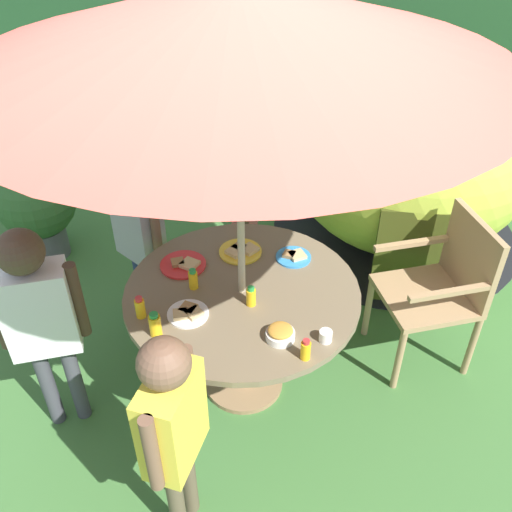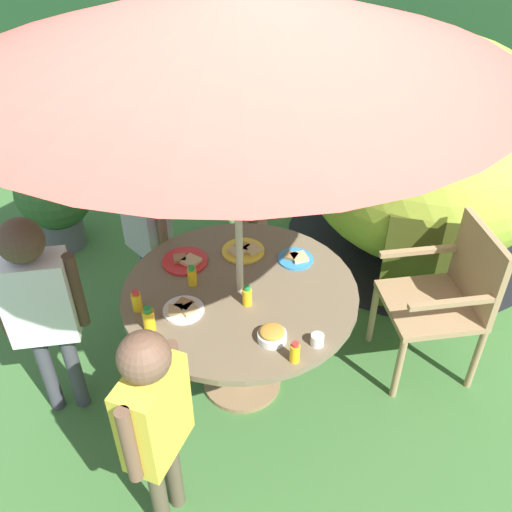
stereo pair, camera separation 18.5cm
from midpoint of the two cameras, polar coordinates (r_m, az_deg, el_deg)
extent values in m
cube|color=#3D6B33|center=(3.38, 0.20, -12.79)|extent=(10.00, 10.00, 0.02)
cube|color=#234C28|center=(6.06, 12.64, 21.94)|extent=(9.00, 0.70, 2.11)
cylinder|color=#93704C|center=(3.36, 0.20, -12.52)|extent=(0.45, 0.45, 0.03)
cylinder|color=#93704C|center=(3.12, 0.22, -8.66)|extent=(0.11, 0.11, 0.68)
cylinder|color=#75664C|center=(2.87, 0.23, -3.69)|extent=(1.20, 1.20, 0.03)
cylinder|color=#B7AD8C|center=(2.63, 0.25, 2.65)|extent=(0.04, 0.04, 2.17)
cone|color=#CC4C3F|center=(2.24, 0.32, 22.69)|extent=(2.19, 2.19, 0.30)
cylinder|color=tan|center=(3.54, 13.21, -5.76)|extent=(0.04, 0.04, 0.44)
cylinder|color=tan|center=(3.26, 15.79, -10.94)|extent=(0.04, 0.04, 0.44)
cylinder|color=tan|center=(3.71, 19.74, -4.85)|extent=(0.04, 0.04, 0.44)
cylinder|color=tan|center=(3.45, 22.78, -9.64)|extent=(0.04, 0.04, 0.44)
cube|color=tan|center=(3.33, 18.68, -4.79)|extent=(0.66, 0.65, 0.04)
cube|color=tan|center=(3.28, 23.05, -1.06)|extent=(0.25, 0.44, 0.46)
cube|color=tan|center=(3.34, 17.91, 0.46)|extent=(0.45, 0.26, 0.03)
cube|color=tan|center=(3.05, 21.12, -4.46)|extent=(0.45, 0.26, 0.03)
ellipsoid|color=#B2C63F|center=(4.24, 18.09, 10.20)|extent=(2.02, 2.09, 1.54)
cylinder|color=black|center=(4.62, 16.30, 1.76)|extent=(2.15, 2.15, 0.01)
cube|color=#3E4516|center=(3.64, 17.94, -1.09)|extent=(0.50, 0.10, 0.69)
cylinder|color=#595960|center=(4.53, -17.72, 2.36)|extent=(0.31, 0.31, 0.24)
sphere|color=#33602D|center=(4.34, -18.59, 6.21)|extent=(0.56, 0.56, 0.56)
cylinder|color=navy|center=(3.95, 1.34, 1.39)|extent=(0.07, 0.07, 0.52)
cylinder|color=navy|center=(3.85, 1.23, 0.28)|extent=(0.07, 0.07, 0.52)
cube|color=#EA727F|center=(3.64, 1.39, 6.96)|extent=(0.24, 0.33, 0.44)
cylinder|color=#4C3828|center=(3.77, 1.55, 8.56)|extent=(0.06, 0.06, 0.40)
cylinder|color=#4C3828|center=(3.48, 1.23, 5.86)|extent=(0.06, 0.06, 0.40)
sphere|color=#4C3828|center=(3.48, 1.47, 11.50)|extent=(0.20, 0.20, 0.20)
cylinder|color=navy|center=(3.70, -9.37, -2.14)|extent=(0.07, 0.07, 0.52)
cylinder|color=navy|center=(3.62, -8.21, -3.07)|extent=(0.07, 0.07, 0.52)
cube|color=#99999E|center=(3.38, -9.55, 3.59)|extent=(0.34, 0.28, 0.43)
cylinder|color=brown|center=(3.49, -11.20, 4.99)|extent=(0.06, 0.06, 0.39)
cylinder|color=brown|center=(3.25, -7.86, 2.72)|extent=(0.06, 0.06, 0.39)
sphere|color=brown|center=(3.22, -10.12, 8.24)|extent=(0.19, 0.19, 0.19)
cylinder|color=#3F3F47|center=(3.22, -18.73, -11.09)|extent=(0.08, 0.08, 0.56)
cylinder|color=#3F3F47|center=(3.19, -16.30, -10.94)|extent=(0.08, 0.08, 0.56)
cube|color=white|center=(2.86, -19.41, -4.11)|extent=(0.37, 0.31, 0.47)
cylinder|color=#4C3828|center=(2.81, -15.91, -3.44)|extent=(0.06, 0.06, 0.42)
sphere|color=#4C3828|center=(2.66, -20.88, 1.41)|extent=(0.21, 0.21, 0.21)
cylinder|color=brown|center=(2.69, -7.70, -22.86)|extent=(0.07, 0.07, 0.53)
cylinder|color=brown|center=(2.74, -6.34, -20.74)|extent=(0.07, 0.07, 0.53)
cube|color=yellow|center=(2.31, -7.94, -15.57)|extent=(0.18, 0.31, 0.45)
cylinder|color=brown|center=(2.21, -10.23, -18.44)|extent=(0.06, 0.06, 0.40)
cylinder|color=brown|center=(2.39, -5.98, -12.23)|extent=(0.06, 0.06, 0.40)
sphere|color=brown|center=(2.07, -8.70, -10.15)|extent=(0.20, 0.20, 0.20)
cylinder|color=white|center=(2.59, 3.69, -8.18)|extent=(0.14, 0.14, 0.04)
ellipsoid|color=gold|center=(2.57, 3.72, -7.67)|extent=(0.11, 0.11, 0.03)
cylinder|color=white|center=(2.75, -5.42, -5.50)|extent=(0.20, 0.20, 0.01)
cube|color=tan|center=(2.72, -4.83, -5.48)|extent=(0.10, 0.10, 0.02)
cube|color=#9E7547|center=(2.75, -5.37, -4.97)|extent=(0.08, 0.08, 0.02)
cube|color=tan|center=(2.73, -6.21, -5.49)|extent=(0.09, 0.09, 0.02)
cylinder|color=#338CD8|center=(3.06, 5.74, -0.35)|extent=(0.19, 0.19, 0.01)
cube|color=tan|center=(3.05, 6.13, -0.16)|extent=(0.11, 0.11, 0.02)
cube|color=#9E7547|center=(3.05, 5.32, -0.04)|extent=(0.07, 0.07, 0.02)
cylinder|color=red|center=(3.04, -5.47, -0.56)|extent=(0.25, 0.25, 0.01)
cube|color=tan|center=(3.02, -4.84, -0.53)|extent=(0.11, 0.11, 0.02)
cube|color=#9E7547|center=(3.04, -6.01, -0.29)|extent=(0.09, 0.09, 0.02)
cylinder|color=yellow|center=(3.10, 0.40, 0.49)|extent=(0.24, 0.24, 0.01)
cube|color=tan|center=(3.09, 1.32, 0.68)|extent=(0.11, 0.11, 0.02)
cube|color=#9E7547|center=(3.11, 0.30, 0.93)|extent=(0.09, 0.09, 0.02)
cube|color=tan|center=(3.08, -0.13, 0.52)|extent=(0.11, 0.11, 0.02)
cylinder|color=yellow|center=(2.64, -8.79, -6.44)|extent=(0.06, 0.06, 0.11)
cylinder|color=green|center=(2.60, -8.92, -5.41)|extent=(0.04, 0.04, 0.02)
cylinder|color=yellow|center=(2.75, 1.03, -4.20)|extent=(0.05, 0.05, 0.09)
cylinder|color=green|center=(2.71, 1.04, -3.34)|extent=(0.03, 0.03, 0.02)
cylinder|color=yellow|center=(2.50, 6.09, -9.81)|extent=(0.05, 0.05, 0.09)
cylinder|color=red|center=(2.46, 6.18, -8.94)|extent=(0.03, 0.03, 0.02)
cylinder|color=yellow|center=(2.87, -4.64, -2.16)|extent=(0.05, 0.05, 0.10)
cylinder|color=green|center=(2.83, -4.70, -1.26)|extent=(0.03, 0.03, 0.02)
cylinder|color=yellow|center=(2.75, -10.08, -4.65)|extent=(0.05, 0.05, 0.10)
cylinder|color=red|center=(2.72, -10.22, -3.72)|extent=(0.03, 0.03, 0.02)
cylinder|color=white|center=(2.59, 8.28, -8.44)|extent=(0.06, 0.06, 0.06)
camera|label=1|loc=(0.09, -88.16, 1.40)|focal=39.60mm
camera|label=2|loc=(0.09, 91.84, -1.40)|focal=39.60mm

